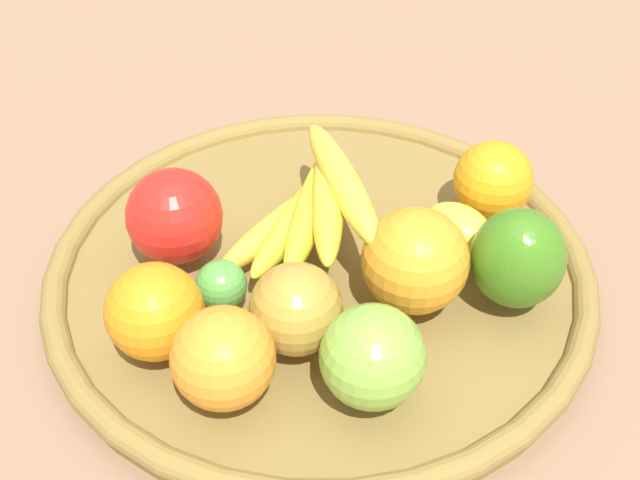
{
  "coord_description": "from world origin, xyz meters",
  "views": [
    {
      "loc": [
        0.51,
        0.16,
        0.51
      ],
      "look_at": [
        0.0,
        0.0,
        0.05
      ],
      "focal_mm": 48.27,
      "sensor_mm": 36.0,
      "label": 1
    }
  ],
  "objects": [
    {
      "name": "ground_plane",
      "position": [
        0.0,
        0.0,
        0.0
      ],
      "size": [
        2.4,
        2.4,
        0.0
      ],
      "primitive_type": "plane",
      "color": "#8C6950",
      "rests_on": "ground"
    },
    {
      "name": "basket",
      "position": [
        0.0,
        0.0,
        0.02
      ],
      "size": [
        0.46,
        0.46,
        0.03
      ],
      "color": "olive",
      "rests_on": "ground_plane"
    },
    {
      "name": "banana_bunch",
      "position": [
        -0.02,
        -0.01,
        0.07
      ],
      "size": [
        0.17,
        0.15,
        0.08
      ],
      "color": "yellow",
      "rests_on": "basket"
    },
    {
      "name": "apple_1",
      "position": [
        0.1,
        0.01,
        0.07
      ],
      "size": [
        0.1,
        0.1,
        0.07
      ],
      "primitive_type": "sphere",
      "rotation": [
        0.0,
        0.0,
        3.91
      ],
      "color": "#AA8733",
      "rests_on": "basket"
    },
    {
      "name": "apple_0",
      "position": [
        0.03,
        -0.12,
        0.07
      ],
      "size": [
        0.11,
        0.11,
        0.08
      ],
      "primitive_type": "sphere",
      "rotation": [
        0.0,
        0.0,
        5.39
      ],
      "color": "red",
      "rests_on": "basket"
    },
    {
      "name": "lemon_0",
      "position": [
        -0.04,
        0.11,
        0.06
      ],
      "size": [
        0.07,
        0.08,
        0.05
      ],
      "primitive_type": "ellipsoid",
      "rotation": [
        0.0,
        0.0,
        1.18
      ],
      "color": "yellow",
      "rests_on": "basket"
    },
    {
      "name": "orange_3",
      "position": [
        0.03,
        0.08,
        0.07
      ],
      "size": [
        0.12,
        0.12,
        0.08
      ],
      "primitive_type": "sphere",
      "rotation": [
        0.0,
        0.0,
        2.24
      ],
      "color": "orange",
      "rests_on": "basket"
    },
    {
      "name": "orange_0",
      "position": [
        0.13,
        -0.09,
        0.07
      ],
      "size": [
        0.1,
        0.1,
        0.07
      ],
      "primitive_type": "sphere",
      "rotation": [
        0.0,
        0.0,
        3.61
      ],
      "color": "orange",
      "rests_on": "basket"
    },
    {
      "name": "lime_0",
      "position": [
        0.07,
        -0.06,
        0.05
      ],
      "size": [
        0.05,
        0.05,
        0.04
      ],
      "primitive_type": "sphere",
      "rotation": [
        0.0,
        0.0,
        1.25
      ],
      "color": "#52A442",
      "rests_on": "basket"
    },
    {
      "name": "bell_pepper",
      "position": [
        0.0,
        0.16,
        0.07
      ],
      "size": [
        0.07,
        0.07,
        0.08
      ],
      "primitive_type": "ellipsoid",
      "rotation": [
        0.0,
        0.0,
        1.55
      ],
      "color": "#3C751B",
      "rests_on": "basket"
    },
    {
      "name": "orange_1",
      "position": [
        0.16,
        -0.02,
        0.07
      ],
      "size": [
        0.1,
        0.1,
        0.07
      ],
      "primitive_type": "sphere",
      "rotation": [
        0.0,
        0.0,
        0.99
      ],
      "color": "orange",
      "rests_on": "basket"
    },
    {
      "name": "orange_2",
      "position": [
        -0.1,
        0.13,
        0.07
      ],
      "size": [
        0.08,
        0.08,
        0.07
      ],
      "primitive_type": "sphere",
      "rotation": [
        0.0,
        0.0,
        2.9
      ],
      "color": "orange",
      "rests_on": "basket"
    },
    {
      "name": "apple_2",
      "position": [
        0.13,
        0.08,
        0.07
      ],
      "size": [
        0.11,
        0.11,
        0.07
      ],
      "primitive_type": "sphere",
      "rotation": [
        0.0,
        0.0,
        3.84
      ],
      "color": "#7DB33F",
      "rests_on": "basket"
    }
  ]
}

